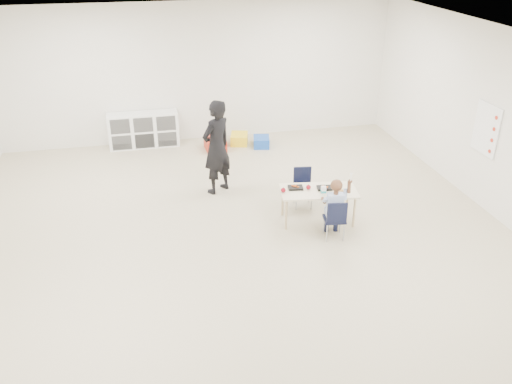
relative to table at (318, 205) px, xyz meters
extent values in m
plane|color=#C3B496|center=(-1.26, -0.52, -0.27)|extent=(9.00, 9.00, 0.00)
plane|color=white|center=(-1.26, -0.52, 2.53)|extent=(9.00, 9.00, 0.00)
cube|color=white|center=(-1.26, 3.98, 1.13)|extent=(8.00, 0.02, 2.80)
cube|color=beige|center=(0.00, 0.00, 0.24)|extent=(1.21, 0.73, 0.03)
cube|color=black|center=(0.10, 0.02, 0.27)|extent=(0.24, 0.19, 0.03)
cube|color=black|center=(-0.32, 0.13, 0.27)|extent=(0.24, 0.19, 0.03)
cube|color=white|center=(0.04, -0.10, 0.31)|extent=(0.08, 0.08, 0.10)
ellipsoid|color=tan|center=(0.28, -0.16, 0.29)|extent=(0.09, 0.09, 0.07)
sphere|color=maroon|center=(-0.14, 0.06, 0.29)|extent=(0.07, 0.07, 0.07)
sphere|color=maroon|center=(-0.54, 0.05, 0.29)|extent=(0.07, 0.07, 0.07)
cube|color=white|center=(-2.46, 3.76, 0.08)|extent=(1.40, 0.40, 0.70)
cube|color=white|center=(2.72, 0.08, 0.98)|extent=(0.02, 0.60, 0.80)
imported|color=black|center=(-1.32, 1.36, 0.53)|extent=(0.70, 0.65, 1.60)
cube|color=#B72512|center=(-1.08, 3.24, -0.14)|extent=(0.41, 0.52, 0.25)
cube|color=yellow|center=(-0.54, 3.46, -0.16)|extent=(0.43, 0.50, 0.21)
cube|color=#174AB3|center=(-0.13, 3.21, -0.17)|extent=(0.39, 0.46, 0.20)
camera|label=1|loc=(-2.51, -6.90, 3.84)|focal=38.00mm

